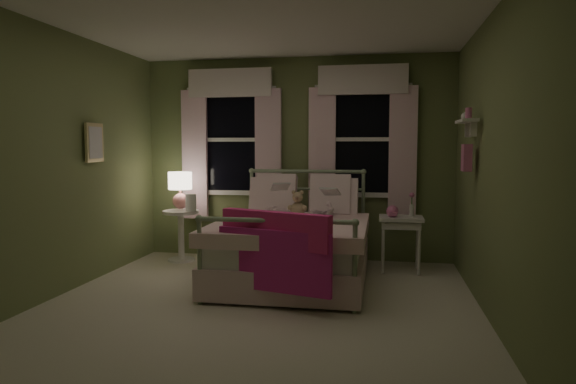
% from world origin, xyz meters
% --- Properties ---
extents(room_shell, '(4.20, 4.20, 4.20)m').
position_xyz_m(room_shell, '(0.00, 0.00, 1.30)').
color(room_shell, silver).
rests_on(room_shell, ground).
extents(bed, '(1.58, 2.04, 1.18)m').
position_xyz_m(bed, '(0.17, 0.95, 0.38)').
color(bed, white).
rests_on(bed, ground).
extents(pink_throw, '(1.07, 0.49, 0.71)m').
position_xyz_m(pink_throw, '(0.17, -0.07, 0.61)').
color(pink_throw, '#EA2D7D').
rests_on(pink_throw, bed).
extents(child_left, '(0.34, 0.27, 0.83)m').
position_xyz_m(child_left, '(-0.11, 1.37, 0.99)').
color(child_left, '#F7D1DD').
rests_on(child_left, bed).
extents(child_right, '(0.38, 0.32, 0.69)m').
position_xyz_m(child_right, '(0.45, 1.37, 0.91)').
color(child_right, '#F7D1DD').
rests_on(child_right, bed).
extents(book_left, '(0.23, 0.17, 0.26)m').
position_xyz_m(book_left, '(-0.11, 1.12, 0.96)').
color(book_left, beige).
rests_on(book_left, child_left).
extents(book_right, '(0.21, 0.13, 0.26)m').
position_xyz_m(book_right, '(0.45, 1.12, 0.92)').
color(book_right, beige).
rests_on(book_right, child_right).
extents(teddy_bear, '(0.22, 0.18, 0.30)m').
position_xyz_m(teddy_bear, '(0.17, 1.22, 0.79)').
color(teddy_bear, tan).
rests_on(teddy_bear, bed).
extents(nightstand_left, '(0.46, 0.46, 0.65)m').
position_xyz_m(nightstand_left, '(-1.41, 1.64, 0.42)').
color(nightstand_left, white).
rests_on(nightstand_left, ground).
extents(table_lamp, '(0.30, 0.30, 0.47)m').
position_xyz_m(table_lamp, '(-1.41, 1.64, 0.95)').
color(table_lamp, '#D98280').
rests_on(table_lamp, nightstand_left).
extents(book_nightstand, '(0.22, 0.26, 0.02)m').
position_xyz_m(book_nightstand, '(-1.31, 1.56, 0.66)').
color(book_nightstand, beige).
rests_on(book_nightstand, nightstand_left).
extents(nightstand_right, '(0.50, 0.40, 0.64)m').
position_xyz_m(nightstand_right, '(1.33, 1.55, 0.55)').
color(nightstand_right, white).
rests_on(nightstand_right, ground).
extents(pink_toy, '(0.14, 0.19, 0.14)m').
position_xyz_m(pink_toy, '(1.23, 1.55, 0.71)').
color(pink_toy, pink).
rests_on(pink_toy, nightstand_right).
extents(bud_vase, '(0.06, 0.06, 0.28)m').
position_xyz_m(bud_vase, '(1.45, 1.60, 0.79)').
color(bud_vase, white).
rests_on(bud_vase, nightstand_right).
extents(window_left, '(1.34, 0.13, 1.96)m').
position_xyz_m(window_left, '(-0.85, 2.03, 1.62)').
color(window_left, black).
rests_on(window_left, room_shell).
extents(window_right, '(1.34, 0.13, 1.96)m').
position_xyz_m(window_right, '(0.85, 2.03, 1.62)').
color(window_right, black).
rests_on(window_right, room_shell).
extents(wall_shelf, '(0.15, 0.50, 0.60)m').
position_xyz_m(wall_shelf, '(1.90, 0.70, 1.52)').
color(wall_shelf, white).
rests_on(wall_shelf, room_shell).
extents(framed_picture, '(0.03, 0.32, 0.42)m').
position_xyz_m(framed_picture, '(-1.95, 0.60, 1.50)').
color(framed_picture, beige).
rests_on(framed_picture, room_shell).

